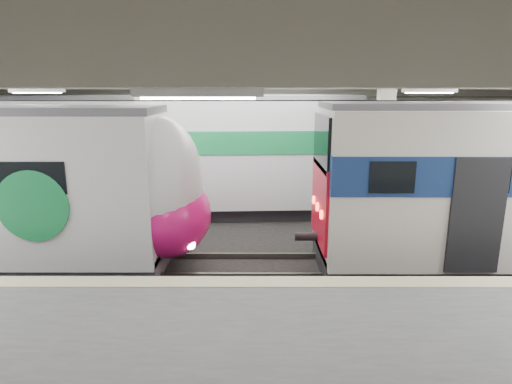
{
  "coord_description": "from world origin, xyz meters",
  "views": [
    {
      "loc": [
        0.71,
        -11.42,
        4.99
      ],
      "look_at": [
        0.7,
        1.0,
        2.0
      ],
      "focal_mm": 30.0,
      "sensor_mm": 36.0,
      "label": 1
    }
  ],
  "objects": [
    {
      "name": "station_hall",
      "position": [
        0.0,
        -1.74,
        3.24
      ],
      "size": [
        36.0,
        24.0,
        5.75
      ],
      "color": "black",
      "rests_on": "ground"
    },
    {
      "name": "far_train",
      "position": [
        -2.83,
        5.5,
        2.46
      ],
      "size": [
        15.22,
        3.77,
        4.77
      ],
      "rotation": [
        0.0,
        0.0,
        0.05
      ],
      "color": "silver",
      "rests_on": "ground"
    }
  ]
}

